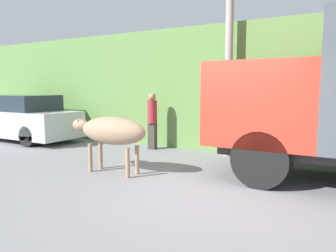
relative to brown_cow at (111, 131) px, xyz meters
name	(u,v)px	position (x,y,z in m)	size (l,w,h in m)	color
ground_plane	(222,189)	(2.51, 0.10, -0.92)	(60.00, 60.00, 0.00)	gray
hillside_embankment	(288,89)	(2.51, 6.33, 0.90)	(32.00, 5.99, 3.64)	#608C47
building_backdrop	(184,98)	(-0.72, 4.82, 0.58)	(5.39, 2.70, 2.96)	#C6B793
brown_cow	(111,131)	(0.00, 0.00, 0.00)	(1.99, 0.61, 1.23)	#9E7F60
parked_suv	(19,118)	(-5.82, 1.90, -0.14)	(4.80, 1.71, 1.60)	silver
pedestrian_on_hill	(152,118)	(-0.74, 2.79, 0.05)	(0.29, 0.29, 1.71)	#38332D
utility_pole	(229,49)	(1.55, 3.00, 1.97)	(0.90, 0.21, 5.52)	#9E998E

